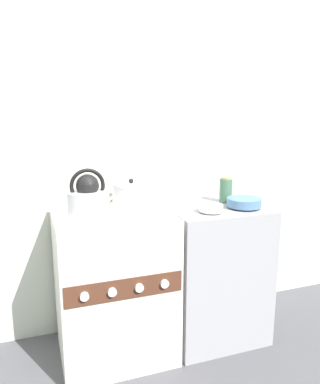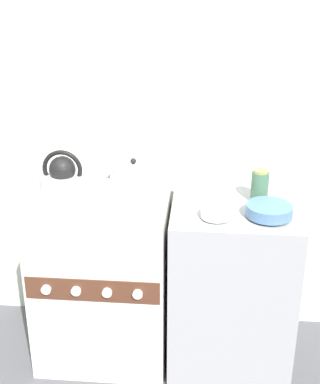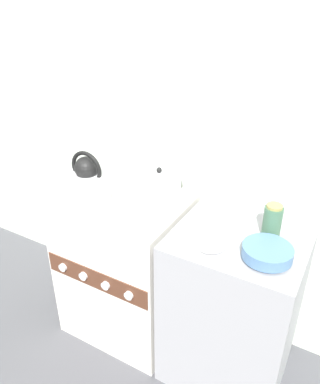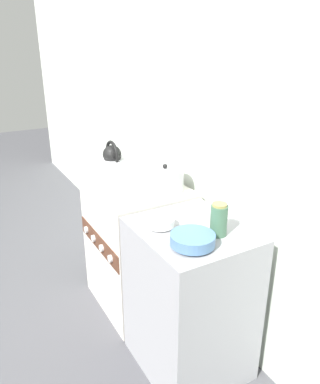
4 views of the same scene
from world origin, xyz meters
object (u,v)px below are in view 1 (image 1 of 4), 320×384
at_px(small_ceramic_bowl, 211,208).
at_px(storage_jar, 226,190).
at_px(enamel_bowl, 244,202).
at_px(cooking_pot, 131,195).
at_px(stove, 114,285).
at_px(kettle, 89,201).

xyz_separation_m(small_ceramic_bowl, storage_jar, (0.20, 0.19, 0.05)).
bearing_deg(enamel_bowl, cooking_pot, 160.21).
relative_size(stove, kettle, 3.13).
distance_m(enamel_bowl, storage_jar, 0.17).
bearing_deg(small_ceramic_bowl, stove, 165.92).
distance_m(stove, kettle, 0.55).
distance_m(kettle, small_ceramic_bowl, 0.68).
bearing_deg(cooking_pot, kettle, -142.78).
height_order(cooking_pot, enamel_bowl, cooking_pot).
xyz_separation_m(cooking_pot, enamel_bowl, (0.62, -0.22, -0.05)).
xyz_separation_m(stove, small_ceramic_bowl, (0.53, -0.13, 0.44)).
bearing_deg(storage_jar, cooking_pot, 174.33).
relative_size(kettle, cooking_pot, 1.17).
height_order(stove, small_ceramic_bowl, small_ceramic_bowl).
bearing_deg(stove, cooking_pot, 39.87).
bearing_deg(stove, small_ceramic_bowl, -14.08).
height_order(stove, kettle, kettle).
xyz_separation_m(cooking_pot, storage_jar, (0.59, -0.06, -0.00)).
bearing_deg(cooking_pot, small_ceramic_bowl, -32.76).
distance_m(small_ceramic_bowl, storage_jar, 0.28).
xyz_separation_m(enamel_bowl, small_ceramic_bowl, (-0.23, -0.03, -0.01)).
bearing_deg(stove, storage_jar, 4.66).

